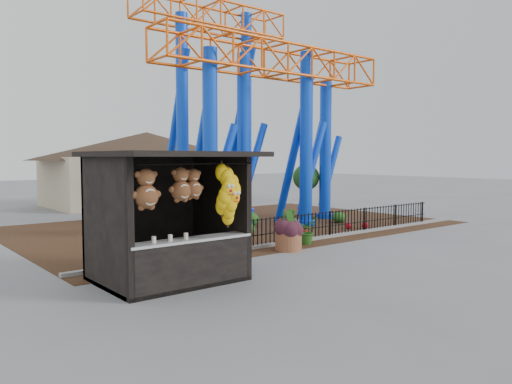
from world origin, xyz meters
TOP-DOWN VIEW (x-y plane):
  - ground at (0.00, 0.00)m, footprint 120.00×120.00m
  - mulch_bed at (4.00, 8.00)m, footprint 18.00×12.00m
  - curb at (4.00, 3.00)m, footprint 18.00×0.18m
  - prize_booth at (-3.01, 0.90)m, footprint 3.50×3.40m
  - picket_fence at (4.90, 3.00)m, footprint 12.20×0.06m
  - roller_coaster at (5.12, 8.23)m, footprint 11.00×6.37m
  - terracotta_planter at (1.90, 2.15)m, footprint 1.03×1.03m
  - planter_foliage at (1.90, 2.15)m, footprint 0.70×0.70m
  - potted_plant at (3.14, 2.61)m, footprint 1.04×0.96m
  - landscaping at (5.07, 5.77)m, footprint 7.05×4.05m
  - pavilion at (6.00, 20.00)m, footprint 15.00×15.00m

SIDE VIEW (x-z plane):
  - ground at x=0.00m, z-range 0.00..0.00m
  - mulch_bed at x=4.00m, z-range 0.00..0.02m
  - curb at x=4.00m, z-range 0.00..0.12m
  - landscaping at x=5.07m, z-range -0.03..0.60m
  - terracotta_planter at x=1.90m, z-range 0.00..0.59m
  - potted_plant at x=3.14m, z-range 0.00..0.95m
  - picket_fence at x=4.90m, z-range 0.00..1.00m
  - planter_foliage at x=1.90m, z-range 0.59..1.23m
  - prize_booth at x=-3.01m, z-range -0.02..3.10m
  - pavilion at x=6.00m, z-range 0.67..5.47m
  - roller_coaster at x=5.12m, z-range 1.03..11.85m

